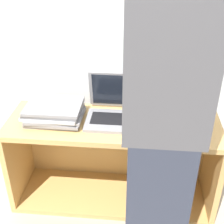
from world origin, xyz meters
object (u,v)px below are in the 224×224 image
Objects in this scene: laptop_stack_left at (54,112)px; person at (164,130)px; laptop_stack_right at (173,122)px; laptop_open at (114,110)px.

person is (0.68, -0.44, 0.19)m from laptop_stack_left.
person reaches higher than laptop_stack_left.
laptop_stack_left reaches higher than laptop_stack_right.
laptop_stack_right is (0.39, -0.06, -0.03)m from laptop_open.
person is at bearing -59.61° from laptop_open.
laptop_open is at bearing 120.39° from person.
laptop_open is 0.39m from laptop_stack_right.
laptop_open is 0.60m from person.
person is at bearing -102.53° from laptop_stack_right.
laptop_stack_left is at bearing 147.12° from person.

